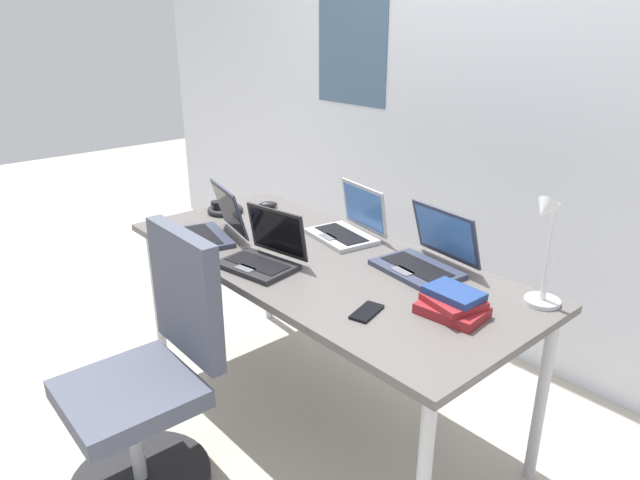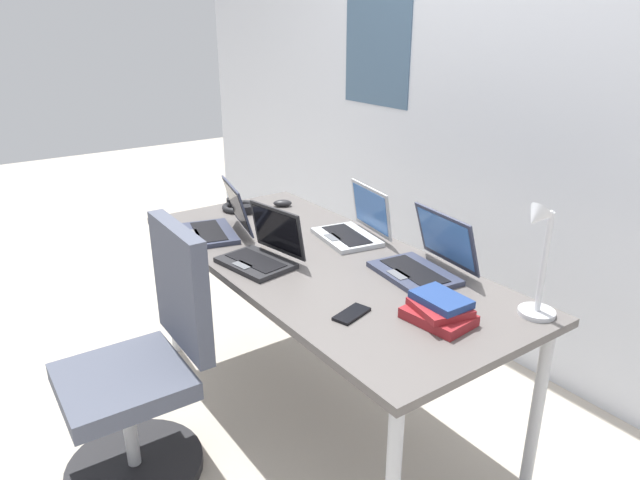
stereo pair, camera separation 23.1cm
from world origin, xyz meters
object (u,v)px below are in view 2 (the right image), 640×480
at_px(laptop_near_lamp, 424,262).
at_px(laptop_by_keyboard, 354,228).
at_px(cell_phone, 352,314).
at_px(pill_bottle, 265,230).
at_px(laptop_near_mouse, 218,225).
at_px(office_chair, 145,378).
at_px(headphones, 240,207).
at_px(book_stack, 439,310).
at_px(laptop_center, 262,252).
at_px(computer_mouse, 283,203).
at_px(desk_lamp, 538,262).

xyz_separation_m(laptop_near_lamp, laptop_by_keyboard, (-0.45, 0.02, -0.00)).
bearing_deg(cell_phone, laptop_by_keyboard, 124.63).
bearing_deg(cell_phone, pill_bottle, 154.62).
xyz_separation_m(laptop_near_mouse, office_chair, (0.39, -0.51, -0.39)).
relative_size(laptop_by_keyboard, pill_bottle, 4.35).
bearing_deg(headphones, book_stack, -0.67).
relative_size(pill_bottle, office_chair, 0.08).
xyz_separation_m(headphones, book_stack, (1.40, -0.02, 0.02)).
xyz_separation_m(laptop_center, office_chair, (-0.00, -0.52, -0.39)).
bearing_deg(book_stack, pill_bottle, -174.99).
bearing_deg(cell_phone, laptop_center, 165.87).
xyz_separation_m(laptop_by_keyboard, pill_bottle, (-0.23, -0.32, -0.01)).
distance_m(computer_mouse, pill_bottle, 0.47).
bearing_deg(computer_mouse, cell_phone, 12.24).
height_order(laptop_near_mouse, office_chair, same).
xyz_separation_m(laptop_near_mouse, headphones, (-0.27, 0.25, -0.03)).
relative_size(computer_mouse, cell_phone, 0.71).
bearing_deg(desk_lamp, book_stack, -121.37).
xyz_separation_m(desk_lamp, laptop_near_mouse, (-1.29, -0.49, -0.15)).
height_order(laptop_near_lamp, office_chair, laptop_near_lamp).
relative_size(desk_lamp, laptop_center, 1.23).
xyz_separation_m(cell_phone, book_stack, (0.19, 0.21, 0.03)).
xyz_separation_m(cell_phone, office_chair, (-0.55, -0.54, -0.35)).
relative_size(computer_mouse, headphones, 0.45).
bearing_deg(book_stack, office_chair, -134.84).
height_order(laptop_by_keyboard, office_chair, office_chair).
relative_size(laptop_near_mouse, pill_bottle, 4.72).
bearing_deg(laptop_near_lamp, pill_bottle, -155.79).
bearing_deg(laptop_by_keyboard, headphones, -161.24).
relative_size(laptop_center, computer_mouse, 3.40).
xyz_separation_m(desk_lamp, computer_mouse, (-1.48, -0.04, -0.18)).
distance_m(pill_bottle, office_chair, 0.80).
height_order(book_stack, office_chair, office_chair).
relative_size(laptop_by_keyboard, office_chair, 0.35).
relative_size(cell_phone, headphones, 0.64).
height_order(laptop_center, laptop_by_keyboard, laptop_by_keyboard).
relative_size(computer_mouse, pill_bottle, 1.22).
bearing_deg(desk_lamp, cell_phone, -126.64).
relative_size(desk_lamp, book_stack, 1.78).
xyz_separation_m(laptop_by_keyboard, headphones, (-0.66, -0.22, -0.03)).
bearing_deg(laptop_near_lamp, book_stack, -36.99).
xyz_separation_m(laptop_near_mouse, book_stack, (1.13, 0.23, -0.01)).
height_order(laptop_center, computer_mouse, laptop_center).
distance_m(laptop_by_keyboard, pill_bottle, 0.40).
height_order(headphones, office_chair, office_chair).
bearing_deg(headphones, laptop_by_keyboard, 18.76).
relative_size(laptop_near_mouse, office_chair, 0.38).
distance_m(laptop_by_keyboard, computer_mouse, 0.58).
relative_size(cell_phone, book_stack, 0.61).
bearing_deg(pill_bottle, laptop_near_lamp, 24.21).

